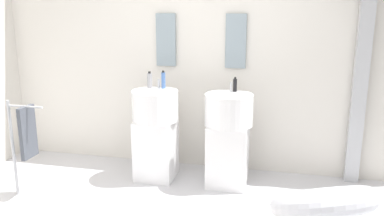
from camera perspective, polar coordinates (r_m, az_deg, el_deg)
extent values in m
cube|color=silver|center=(4.51, 1.36, 7.74)|extent=(4.80, 0.10, 2.60)
cube|color=white|center=(4.36, -5.08, -5.78)|extent=(0.40, 0.40, 0.64)
cylinder|color=white|center=(4.22, -5.22, 0.35)|extent=(0.48, 0.48, 0.32)
cylinder|color=#B7BABF|center=(4.30, -4.72, 3.45)|extent=(0.02, 0.02, 0.10)
cube|color=white|center=(4.19, 5.07, -6.59)|extent=(0.40, 0.40, 0.64)
cylinder|color=white|center=(4.05, 5.21, -0.24)|extent=(0.48, 0.48, 0.32)
cylinder|color=#B7BABF|center=(4.13, 5.54, 3.00)|extent=(0.02, 0.02, 0.10)
cube|color=#8C9EA8|center=(4.52, -3.68, 9.56)|extent=(0.22, 0.03, 0.57)
cube|color=#8C9EA8|center=(4.36, 6.21, 9.34)|extent=(0.22, 0.03, 0.57)
cube|color=#B7BABF|center=(4.40, 22.59, 2.88)|extent=(0.14, 0.08, 2.05)
torus|color=silver|center=(3.20, 17.97, -12.54)|extent=(1.06, 1.06, 0.49)
cylinder|color=#B7BABF|center=(4.27, -23.91, -5.22)|extent=(0.03, 0.03, 0.95)
cylinder|color=#B7BABF|center=(4.05, -22.46, 0.20)|extent=(0.36, 0.02, 0.02)
cube|color=#4C515B|center=(4.11, -22.14, -3.18)|extent=(0.04, 0.22, 0.50)
cylinder|color=#4C72B7|center=(4.29, -4.06, 3.90)|extent=(0.04, 0.04, 0.17)
cylinder|color=black|center=(4.27, -4.08, 5.14)|extent=(0.02, 0.02, 0.02)
cylinder|color=black|center=(4.14, 6.08, 3.20)|extent=(0.04, 0.04, 0.13)
cylinder|color=black|center=(4.12, 6.11, 4.22)|extent=(0.02, 0.02, 0.02)
cylinder|color=#99999E|center=(4.32, -5.99, 3.85)|extent=(0.05, 0.05, 0.16)
cylinder|color=black|center=(4.31, -6.02, 5.00)|extent=(0.03, 0.03, 0.02)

